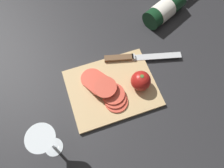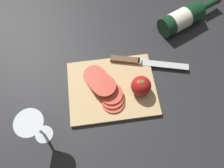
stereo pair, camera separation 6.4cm
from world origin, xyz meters
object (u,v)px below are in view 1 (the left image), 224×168
object	(u,v)px
wine_bottle	(166,9)
wine_glass	(45,141)
whole_tomato	(141,81)
tomato_slice_stack_near	(98,83)
knife	(127,58)
tomato_slice_stack_far	(115,98)

from	to	relation	value
wine_bottle	wine_glass	xyz separation A→B (m)	(-0.58, -0.40, 0.07)
whole_tomato	tomato_slice_stack_near	world-z (taller)	whole_tomato
wine_bottle	knife	world-z (taller)	wine_bottle
whole_tomato	tomato_slice_stack_far	xyz separation A→B (m)	(-0.11, -0.02, -0.03)
wine_glass	tomato_slice_stack_near	xyz separation A→B (m)	(0.21, 0.16, -0.08)
wine_bottle	whole_tomato	distance (m)	0.37
tomato_slice_stack_far	knife	bearing A→B (deg)	54.29
whole_tomato	tomato_slice_stack_near	xyz separation A→B (m)	(-0.15, 0.05, -0.02)
wine_glass	whole_tomato	distance (m)	0.37
wine_bottle	tomato_slice_stack_near	bearing A→B (deg)	-148.32
tomato_slice_stack_near	whole_tomato	bearing A→B (deg)	-19.28
wine_bottle	wine_glass	bearing A→B (deg)	-145.84
tomato_slice_stack_near	tomato_slice_stack_far	size ratio (longest dim) A/B	1.32
wine_glass	tomato_slice_stack_far	distance (m)	0.28
knife	tomato_slice_stack_near	xyz separation A→B (m)	(-0.14, -0.07, 0.01)
knife	tomato_slice_stack_near	world-z (taller)	tomato_slice_stack_near
tomato_slice_stack_near	tomato_slice_stack_far	xyz separation A→B (m)	(0.04, -0.07, -0.01)
wine_glass	whole_tomato	size ratio (longest dim) A/B	2.14
wine_glass	tomato_slice_stack_near	world-z (taller)	wine_glass
wine_glass	tomato_slice_stack_far	bearing A→B (deg)	20.34
whole_tomato	tomato_slice_stack_far	world-z (taller)	whole_tomato
wine_glass	tomato_slice_stack_far	xyz separation A→B (m)	(0.25, 0.09, -0.09)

